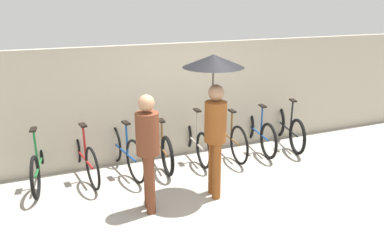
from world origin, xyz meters
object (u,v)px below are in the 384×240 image
(pedestrian_leading, at_px, (148,145))
(parked_bicycle_3, at_px, (160,144))
(parked_bicycle_5, at_px, (227,135))
(pedestrian_center, at_px, (214,92))
(parked_bicycle_0, at_px, (40,161))
(parked_bicycle_2, at_px, (123,150))
(parked_bicycle_4, at_px, (194,139))
(parked_bicycle_1, at_px, (83,155))
(parked_bicycle_7, at_px, (287,127))
(parked_bicycle_6, at_px, (257,131))

(pedestrian_leading, bearing_deg, parked_bicycle_3, 74.54)
(parked_bicycle_5, xyz_separation_m, pedestrian_center, (-0.94, -1.34, 1.22))
(parked_bicycle_0, relative_size, parked_bicycle_2, 1.02)
(parked_bicycle_0, relative_size, parked_bicycle_5, 0.99)
(parked_bicycle_0, bearing_deg, pedestrian_center, -112.35)
(parked_bicycle_4, relative_size, parked_bicycle_5, 0.93)
(parked_bicycle_1, distance_m, parked_bicycle_7, 4.05)
(parked_bicycle_4, height_order, parked_bicycle_5, parked_bicycle_4)
(parked_bicycle_1, distance_m, parked_bicycle_5, 2.70)
(pedestrian_leading, bearing_deg, parked_bicycle_6, 35.85)
(parked_bicycle_1, bearing_deg, parked_bicycle_4, -97.99)
(parked_bicycle_1, relative_size, parked_bicycle_4, 1.09)
(parked_bicycle_2, height_order, pedestrian_center, pedestrian_center)
(parked_bicycle_2, relative_size, parked_bicycle_5, 0.98)
(parked_bicycle_2, bearing_deg, parked_bicycle_6, -98.69)
(parked_bicycle_0, bearing_deg, pedestrian_leading, -129.44)
(parked_bicycle_4, distance_m, parked_bicycle_5, 0.68)
(pedestrian_leading, bearing_deg, parked_bicycle_1, 123.46)
(parked_bicycle_7, bearing_deg, parked_bicycle_2, 103.53)
(parked_bicycle_5, height_order, parked_bicycle_6, parked_bicycle_6)
(parked_bicycle_5, distance_m, pedestrian_leading, 2.51)
(parked_bicycle_1, xyz_separation_m, pedestrian_center, (1.77, -1.37, 1.22))
(parked_bicycle_0, relative_size, parked_bicycle_6, 1.00)
(parked_bicycle_2, distance_m, parked_bicycle_4, 1.35)
(pedestrian_center, bearing_deg, parked_bicycle_0, 155.92)
(parked_bicycle_3, bearing_deg, parked_bicycle_6, -87.80)
(pedestrian_center, bearing_deg, parked_bicycle_2, 136.09)
(parked_bicycle_2, bearing_deg, parked_bicycle_1, 73.72)
(parked_bicycle_1, bearing_deg, parked_bicycle_2, -104.97)
(parked_bicycle_4, bearing_deg, parked_bicycle_5, -91.74)
(parked_bicycle_4, bearing_deg, parked_bicycle_3, 93.23)
(parked_bicycle_5, bearing_deg, pedestrian_leading, 129.67)
(parked_bicycle_5, relative_size, parked_bicycle_6, 1.01)
(parked_bicycle_2, height_order, parked_bicycle_6, parked_bicycle_2)
(parked_bicycle_6, bearing_deg, parked_bicycle_1, 97.73)
(parked_bicycle_3, bearing_deg, parked_bicycle_5, -88.74)
(parked_bicycle_1, distance_m, parked_bicycle_6, 3.38)
(parked_bicycle_6, xyz_separation_m, pedestrian_center, (-1.61, -1.35, 1.24))
(parked_bicycle_4, xyz_separation_m, parked_bicycle_7, (2.03, -0.10, 0.01))
(parked_bicycle_6, relative_size, pedestrian_leading, 1.03)
(parked_bicycle_2, relative_size, parked_bicycle_7, 1.02)
(parked_bicycle_0, distance_m, parked_bicycle_4, 2.70)
(parked_bicycle_3, bearing_deg, pedestrian_leading, 160.72)
(parked_bicycle_1, height_order, pedestrian_leading, pedestrian_leading)
(parked_bicycle_1, relative_size, pedestrian_center, 0.84)
(parked_bicycle_4, distance_m, parked_bicycle_7, 2.03)
(parked_bicycle_3, distance_m, pedestrian_leading, 1.73)
(parked_bicycle_3, height_order, parked_bicycle_6, parked_bicycle_3)
(parked_bicycle_3, relative_size, parked_bicycle_4, 1.06)
(parked_bicycle_6, distance_m, pedestrian_leading, 3.08)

